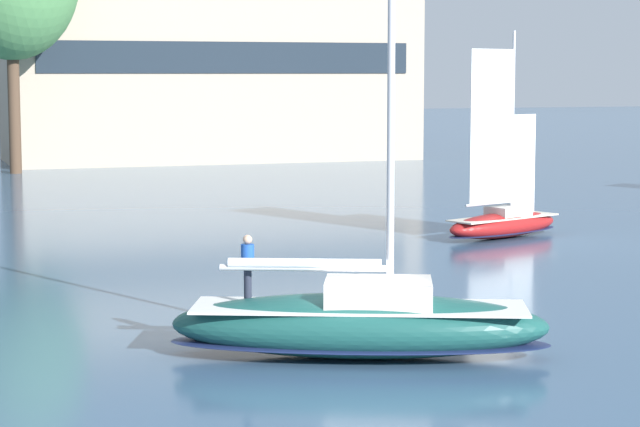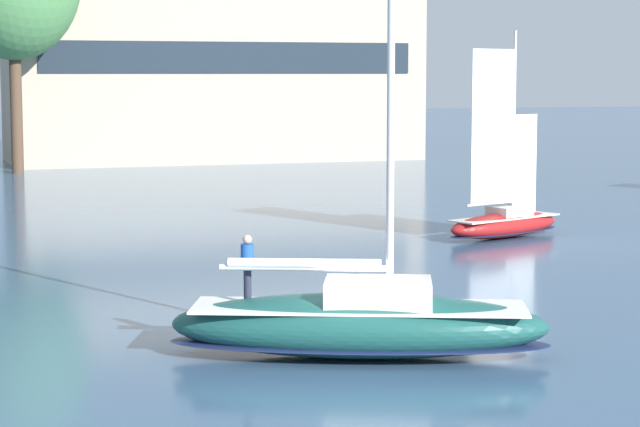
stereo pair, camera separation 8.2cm
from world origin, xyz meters
TOP-DOWN VIEW (x-y plane):
  - ground_plane at (0.00, 0.00)m, footprint 400.00×400.00m
  - waterfront_building at (14.39, 71.24)m, footprint 34.07×13.36m
  - sailboat_main at (0.02, -0.01)m, footprint 9.92×6.18m
  - sailboat_moored_far_slip at (14.21, 19.39)m, footprint 6.72×4.01m

SIDE VIEW (x-z plane):
  - ground_plane at x=0.00m, z-range 0.00..0.00m
  - sailboat_moored_far_slip at x=14.21m, z-range -3.71..5.24m
  - sailboat_main at x=0.02m, z-range -5.71..7.51m
  - waterfront_building at x=14.39m, z-range 0.05..15.87m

